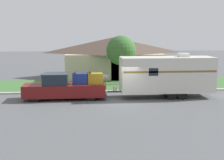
# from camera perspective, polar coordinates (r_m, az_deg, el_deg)

# --- Properties ---
(ground_plane) EXTENTS (120.00, 120.00, 0.00)m
(ground_plane) POSITION_cam_1_polar(r_m,az_deg,el_deg) (22.50, 1.80, -4.06)
(ground_plane) COLOR #515456
(curb_strip) EXTENTS (80.00, 0.30, 0.14)m
(curb_strip) POSITION_cam_1_polar(r_m,az_deg,el_deg) (26.14, 0.79, -2.09)
(curb_strip) COLOR beige
(curb_strip) RESTS_ON ground_plane
(lawn_strip) EXTENTS (80.00, 7.00, 0.03)m
(lawn_strip) POSITION_cam_1_polar(r_m,az_deg,el_deg) (29.72, 0.05, -0.86)
(lawn_strip) COLOR #3D6B33
(lawn_strip) RESTS_ON ground_plane
(house_across_street) EXTENTS (11.24, 7.44, 4.39)m
(house_across_street) POSITION_cam_1_polar(r_m,az_deg,el_deg) (35.31, 0.15, 4.37)
(house_across_street) COLOR beige
(house_across_street) RESTS_ON ground_plane
(pickup_truck) EXTENTS (6.16, 1.96, 2.06)m
(pickup_truck) POSITION_cam_1_polar(r_m,az_deg,el_deg) (23.61, -8.55, -1.32)
(pickup_truck) COLOR black
(pickup_truck) RESTS_ON ground_plane
(travel_trailer) EXTENTS (8.08, 2.22, 3.39)m
(travel_trailer) POSITION_cam_1_polar(r_m,az_deg,el_deg) (24.27, 9.97, 1.02)
(travel_trailer) COLOR black
(travel_trailer) RESTS_ON ground_plane
(mailbox) EXTENTS (0.48, 0.20, 1.35)m
(mailbox) POSITION_cam_1_polar(r_m,az_deg,el_deg) (26.65, -1.12, 0.23)
(mailbox) COLOR brown
(mailbox) RESTS_ON ground_plane
(tree_in_yard) EXTENTS (2.83, 2.83, 4.67)m
(tree_in_yard) POSITION_cam_1_polar(r_m,az_deg,el_deg) (29.72, 1.67, 5.40)
(tree_in_yard) COLOR brown
(tree_in_yard) RESTS_ON ground_plane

